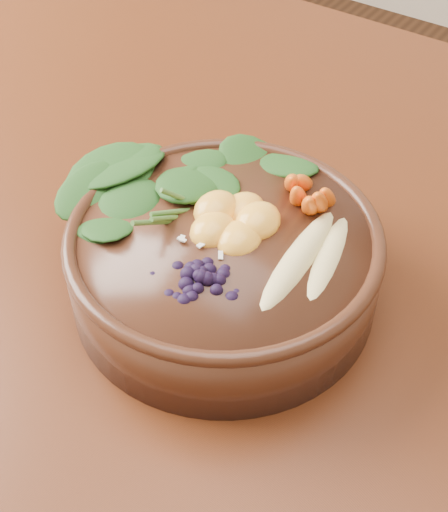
{
  "coord_description": "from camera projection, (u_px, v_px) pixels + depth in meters",
  "views": [
    {
      "loc": [
        0.15,
        -0.4,
        1.19
      ],
      "look_at": [
        -0.08,
        -0.07,
        0.79
      ],
      "focal_mm": 50.0,
      "sensor_mm": 36.0,
      "label": 1
    }
  ],
  "objects": [
    {
      "name": "dining_table",
      "position": [
        337.0,
        352.0,
        0.67
      ],
      "size": [
        1.6,
        0.9,
        0.75
      ],
      "color": "#331C0C",
      "rests_on": "ground"
    },
    {
      "name": "stoneware_bowl",
      "position": [
        224.0,
        265.0,
        0.58
      ],
      "size": [
        0.29,
        0.29,
        0.07
      ],
      "primitive_type": "cylinder",
      "rotation": [
        0.0,
        0.0,
        0.2
      ],
      "color": "#442416",
      "rests_on": "dining_table"
    },
    {
      "name": "kale_heap",
      "position": [
        206.0,
        166.0,
        0.58
      ],
      "size": [
        0.19,
        0.18,
        0.04
      ],
      "primitive_type": null,
      "rotation": [
        0.0,
        0.0,
        0.2
      ],
      "color": "#224E1A",
      "rests_on": "stoneware_bowl"
    },
    {
      "name": "carrot_cluster",
      "position": [
        310.0,
        165.0,
        0.56
      ],
      "size": [
        0.06,
        0.06,
        0.07
      ],
      "primitive_type": null,
      "rotation": [
        0.0,
        0.0,
        0.2
      ],
      "color": "orange",
      "rests_on": "stoneware_bowl"
    },
    {
      "name": "banana_halves",
      "position": [
        315.0,
        246.0,
        0.53
      ],
      "size": [
        0.06,
        0.14,
        0.02
      ],
      "rotation": [
        0.0,
        0.0,
        0.2
      ],
      "color": "#E0CC84",
      "rests_on": "stoneware_bowl"
    },
    {
      "name": "mandarin_cluster",
      "position": [
        234.0,
        210.0,
        0.55
      ],
      "size": [
        0.09,
        0.09,
        0.03
      ],
      "primitive_type": null,
      "rotation": [
        0.0,
        0.0,
        0.2
      ],
      "color": "#FFAC33",
      "rests_on": "stoneware_bowl"
    },
    {
      "name": "blueberry_pile",
      "position": [
        198.0,
        263.0,
        0.51
      ],
      "size": [
        0.13,
        0.11,
        0.03
      ],
      "primitive_type": null,
      "rotation": [
        0.0,
        0.0,
        0.2
      ],
      "color": "black",
      "rests_on": "stoneware_bowl"
    },
    {
      "name": "coconut_flakes",
      "position": [
        217.0,
        246.0,
        0.54
      ],
      "size": [
        0.09,
        0.07,
        0.01
      ],
      "primitive_type": null,
      "rotation": [
        0.0,
        0.0,
        0.2
      ],
      "color": "white",
      "rests_on": "stoneware_bowl"
    }
  ]
}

